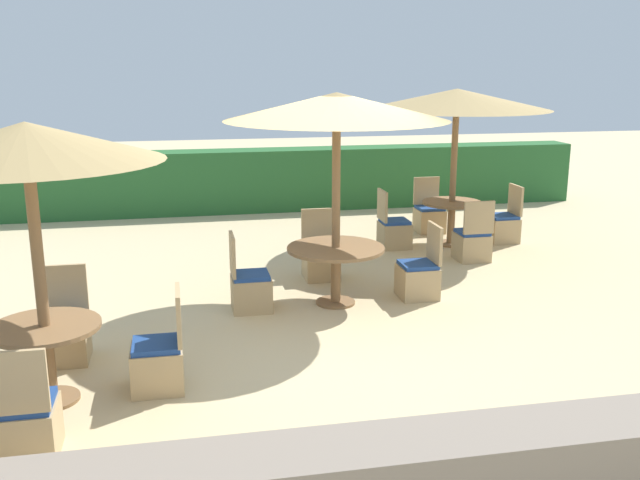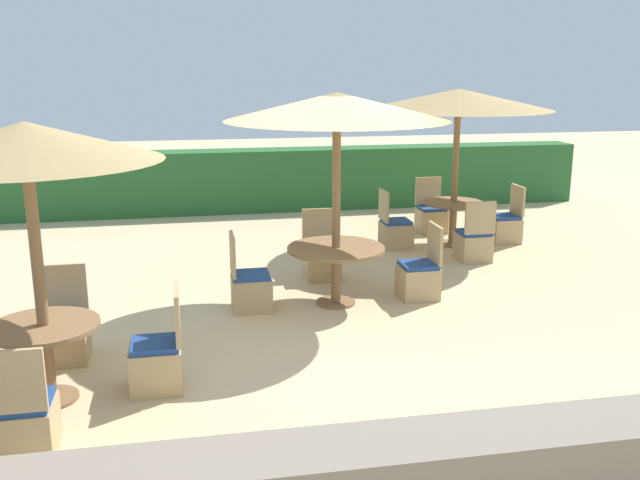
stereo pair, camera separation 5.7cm
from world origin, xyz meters
name	(u,v)px [view 1 (the left image)]	position (x,y,z in m)	size (l,w,h in m)	color
ground_plane	(331,333)	(0.00, 0.00, 0.00)	(40.00, 40.00, 0.00)	#D1BA8C
hedge_row	(258,180)	(0.00, 6.72, 0.60)	(13.00, 0.70, 1.20)	#28602D
stone_border	(436,473)	(0.00, -3.23, 0.27)	(10.00, 0.56, 0.55)	gray
parasol_back_right	(457,100)	(2.72, 3.39, 2.30)	(2.90, 2.90, 2.47)	olive
round_table_back_right	(452,212)	(2.72, 3.39, 0.53)	(0.95, 0.95, 0.71)	olive
patio_chair_back_right_west	(393,231)	(1.75, 3.39, 0.26)	(0.46, 0.46, 0.93)	tan
patio_chair_back_right_east	(503,226)	(3.63, 3.40, 0.26)	(0.46, 0.46, 0.93)	tan
patio_chair_back_right_north	(429,217)	(2.68, 4.30, 0.26)	(0.46, 0.46, 0.93)	tan
patio_chair_back_right_south	(472,243)	(2.68, 2.44, 0.26)	(0.46, 0.46, 0.93)	tan
parasol_center	(337,107)	(0.26, 0.94, 2.37)	(2.62, 2.62, 2.54)	olive
round_table_center	(336,258)	(0.26, 0.94, 0.58)	(1.18, 1.18, 0.72)	olive
patio_chair_center_west	(250,288)	(-0.79, 0.93, 0.26)	(0.46, 0.46, 0.93)	tan
patio_chair_center_east	(419,277)	(1.34, 0.97, 0.26)	(0.46, 0.46, 0.93)	tan
patio_chair_center_north	(321,259)	(0.30, 2.02, 0.26)	(0.46, 0.46, 0.93)	tan
parasol_front_left	(26,144)	(-2.74, -1.07, 2.25)	(2.20, 2.20, 2.42)	olive
round_table_front_left	(46,344)	(-2.74, -1.07, 0.53)	(0.94, 0.94, 0.70)	olive
patio_chair_front_left_east	(159,361)	(-1.81, -1.02, 0.26)	(0.46, 0.46, 0.93)	tan
patio_chair_front_left_south	(25,425)	(-2.77, -1.99, 0.26)	(0.46, 0.46, 0.93)	tan
patio_chair_front_left_north	(64,335)	(-2.74, -0.18, 0.26)	(0.46, 0.46, 0.93)	tan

